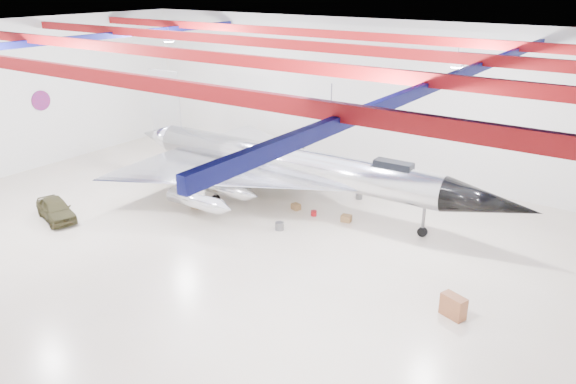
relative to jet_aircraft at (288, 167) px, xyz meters
The scene contains 17 objects.
floor 6.46m from the jet_aircraft, 89.41° to the right, with size 40.00×40.00×0.00m, color #C1B299.
wall_back 9.53m from the jet_aircraft, 89.61° to the left, with size 40.00×40.00×0.00m, color silver.
wall_left 21.02m from the jet_aircraft, 163.37° to the right, with size 30.00×30.00×0.00m, color silver.
ceiling 10.38m from the jet_aircraft, 89.41° to the right, with size 40.00×40.00×0.00m, color #0A0F38.
ceiling_structure 9.83m from the jet_aircraft, 89.41° to the right, with size 39.50×29.50×1.08m.
wall_roundel 20.42m from the jet_aircraft, 168.75° to the right, with size 1.50×1.50×0.10m, color #B21414.
jet_aircraft is the anchor object (origin of this frame).
jeep 14.31m from the jet_aircraft, 134.74° to the right, with size 1.55×3.84×1.31m, color #39351C.
desk 14.86m from the jet_aircraft, 26.30° to the right, with size 1.09×0.55×1.00m, color brown.
crate_ply 6.28m from the jet_aircraft, 137.52° to the right, with size 0.58×0.46×0.40m, color olive.
toolbox_red 5.42m from the jet_aircraft, 138.26° to the left, with size 0.42×0.34×0.30m, color #A81017.
engine_drum 4.67m from the jet_aircraft, 62.05° to the right, with size 0.51×0.51×0.46m, color #59595B.
parts_bin 5.07m from the jet_aircraft, ahead, with size 0.59×0.47×0.41m, color olive.
crate_small 6.81m from the jet_aircraft, 168.05° to the left, with size 0.36×0.29×0.25m, color #59595B.
tool_chest 3.46m from the jet_aircraft, 17.11° to the right, with size 0.37×0.37×0.33m, color #A81017.
oil_barrel 2.58m from the jet_aircraft, 29.59° to the right, with size 0.54×0.43×0.38m, color olive.
spares_box 5.27m from the jet_aircraft, 44.64° to the left, with size 0.45×0.45×0.40m, color #59595B.
Camera 1 is at (19.16, -21.55, 13.71)m, focal length 35.00 mm.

